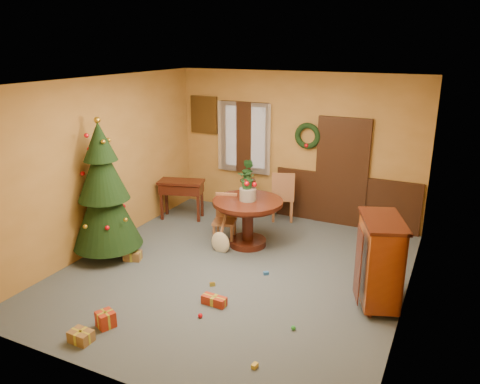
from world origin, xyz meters
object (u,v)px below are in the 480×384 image
Objects in this scene: dining_table at (248,214)px; chair_near at (225,217)px; christmas_tree at (104,193)px; writing_desk at (182,190)px; sideboard at (380,259)px.

dining_table is 1.38× the size of chair_near.
writing_desk is (0.15, 2.04, -0.51)m from christmas_tree.
sideboard reaches higher than chair_near.
sideboard is at bearing -21.32° from writing_desk.
writing_desk is at bearing 153.27° from chair_near.
sideboard is (4.15, -1.62, 0.06)m from writing_desk.
sideboard is (2.39, -0.98, 0.07)m from dining_table.
chair_near is at bearing 42.48° from christmas_tree.
sideboard is at bearing 5.53° from christmas_tree.
christmas_tree reaches higher than sideboard.
dining_table is 2.58m from sideboard.
sideboard reaches higher than writing_desk.
sideboard is (4.30, 0.42, -0.45)m from christmas_tree.
writing_desk is at bearing 158.68° from sideboard.
christmas_tree is at bearing -137.52° from chair_near.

